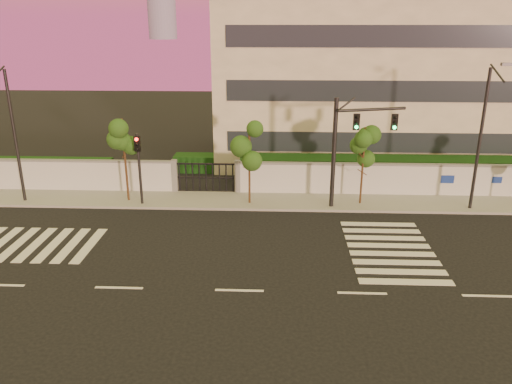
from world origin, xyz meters
TOP-DOWN VIEW (x-y plane):
  - ground at (0.00, 0.00)m, footprint 120.00×120.00m
  - sidewalk at (0.00, 10.50)m, footprint 60.00×3.00m
  - perimeter_wall at (0.10, 12.00)m, footprint 60.00×0.36m
  - hedge_row at (1.17, 14.74)m, footprint 41.00×4.25m
  - institutional_building at (9.00, 21.99)m, footprint 24.40×12.40m
  - road_markings at (-1.58, 3.76)m, footprint 57.00×7.62m
  - street_tree_c at (-7.48, 10.19)m, footprint 1.59×1.27m
  - street_tree_d at (-0.11, 10.02)m, footprint 1.57×1.25m
  - street_tree_e at (6.48, 10.24)m, footprint 1.48×1.18m
  - traffic_signal_main at (5.50, 9.64)m, footprint 4.04×1.23m
  - traffic_signal_secondary at (-6.53, 9.60)m, footprint 0.34×0.34m
  - streetlight_west at (-13.78, 9.69)m, footprint 0.49×1.99m
  - streetlight_east at (12.73, 9.51)m, footprint 0.51×2.05m

SIDE VIEW (x-z plane):
  - ground at x=0.00m, z-range 0.00..0.00m
  - road_markings at x=-1.58m, z-range 0.00..0.02m
  - sidewalk at x=0.00m, z-range 0.00..0.15m
  - hedge_row at x=1.17m, z-range -0.08..1.72m
  - perimeter_wall at x=0.10m, z-range -0.03..2.17m
  - traffic_signal_secondary at x=-6.53m, z-range 0.59..4.97m
  - street_tree_e at x=6.48m, z-range 1.11..5.82m
  - street_tree_d at x=-0.11m, z-range 1.17..6.11m
  - street_tree_c at x=-7.48m, z-range 1.21..6.33m
  - traffic_signal_main at x=5.50m, z-range 0.85..7.33m
  - streetlight_west at x=-13.78m, z-range 0.33..8.62m
  - streetlight_east at x=12.73m, z-range 0.34..8.85m
  - institutional_building at x=9.00m, z-range 0.03..12.28m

